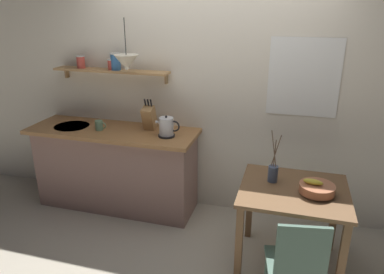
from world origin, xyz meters
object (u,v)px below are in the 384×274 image
(dining_table, at_px, (293,203))
(electric_kettle, at_px, (167,127))
(fruit_bowl, at_px, (317,188))
(twig_vase, at_px, (273,173))
(coffee_mug_by_sink, at_px, (99,125))
(dining_chair_near, at_px, (296,266))
(knife_block, at_px, (149,117))
(pendant_lamp, at_px, (127,62))

(dining_table, bearing_deg, electric_kettle, 159.81)
(fruit_bowl, relative_size, electric_kettle, 1.11)
(twig_vase, bearing_deg, coffee_mug_by_sink, 168.67)
(dining_chair_near, distance_m, knife_block, 2.07)
(twig_vase, height_order, electric_kettle, twig_vase)
(knife_block, relative_size, coffee_mug_by_sink, 2.74)
(dining_table, relative_size, twig_vase, 1.90)
(coffee_mug_by_sink, bearing_deg, pendant_lamp, 9.16)
(knife_block, xyz_separation_m, pendant_lamp, (-0.17, -0.10, 0.58))
(coffee_mug_by_sink, distance_m, pendant_lamp, 0.75)
(coffee_mug_by_sink, bearing_deg, dining_table, -12.74)
(knife_block, bearing_deg, pendant_lamp, -150.26)
(fruit_bowl, relative_size, twig_vase, 0.61)
(pendant_lamp, bearing_deg, dining_table, -16.87)
(dining_table, xyz_separation_m, pendant_lamp, (-1.69, 0.51, 1.01))
(dining_table, distance_m, fruit_bowl, 0.25)
(twig_vase, distance_m, electric_kettle, 1.16)
(knife_block, distance_m, pendant_lamp, 0.62)
(fruit_bowl, height_order, twig_vase, twig_vase)
(electric_kettle, bearing_deg, knife_block, 149.69)
(dining_table, xyz_separation_m, twig_vase, (-0.18, 0.09, 0.21))
(dining_table, bearing_deg, twig_vase, 154.16)
(dining_chair_near, relative_size, twig_vase, 1.95)
(twig_vase, relative_size, coffee_mug_by_sink, 3.70)
(knife_block, bearing_deg, dining_table, -21.94)
(twig_vase, bearing_deg, knife_block, 158.62)
(fruit_bowl, relative_size, knife_block, 0.82)
(twig_vase, bearing_deg, dining_chair_near, -71.81)
(electric_kettle, xyz_separation_m, knife_block, (-0.24, 0.14, 0.04))
(dining_chair_near, xyz_separation_m, coffee_mug_by_sink, (-2.07, 1.08, 0.48))
(twig_vase, height_order, coffee_mug_by_sink, twig_vase)
(twig_vase, relative_size, knife_block, 1.35)
(dining_table, distance_m, dining_chair_near, 0.64)
(dining_chair_near, distance_m, coffee_mug_by_sink, 2.39)
(dining_table, xyz_separation_m, electric_kettle, (-1.27, 0.47, 0.39))
(dining_chair_near, height_order, pendant_lamp, pendant_lamp)
(dining_table, height_order, dining_chair_near, dining_chair_near)
(dining_table, relative_size, coffee_mug_by_sink, 7.03)
(dining_table, bearing_deg, dining_chair_near, -85.30)
(pendant_lamp, bearing_deg, coffee_mug_by_sink, -170.84)
(dining_chair_near, xyz_separation_m, twig_vase, (-0.23, 0.71, 0.35))
(coffee_mug_by_sink, relative_size, pendant_lamp, 0.25)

